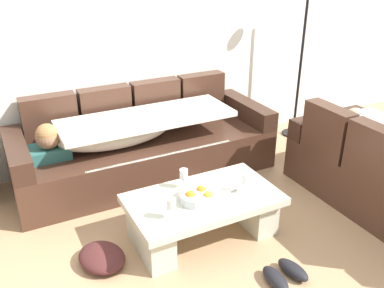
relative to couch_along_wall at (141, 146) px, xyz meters
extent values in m
plane|color=tan|center=(-0.14, -1.63, -0.33)|extent=(14.00, 14.00, 0.00)
cube|color=white|center=(-0.14, 0.52, 1.02)|extent=(9.00, 0.10, 2.70)
cube|color=#452A1F|center=(0.05, -0.03, -0.12)|extent=(2.60, 0.92, 0.42)
cube|color=#452A1F|center=(-0.79, 0.35, 0.32)|extent=(0.53, 0.16, 0.46)
cube|color=#452A1F|center=(-0.23, 0.35, 0.32)|extent=(0.53, 0.16, 0.46)
cube|color=#452A1F|center=(0.33, 0.35, 0.32)|extent=(0.53, 0.16, 0.46)
cube|color=#452A1F|center=(0.89, 0.35, 0.32)|extent=(0.53, 0.16, 0.46)
cube|color=#372219|center=(-1.16, -0.03, 0.19)|extent=(0.18, 0.92, 0.20)
cube|color=#372219|center=(1.26, -0.03, 0.19)|extent=(0.18, 0.92, 0.20)
cube|color=#2D6660|center=(-0.89, -0.04, 0.15)|extent=(0.36, 0.28, 0.11)
sphere|color=#936B4C|center=(-0.89, -0.08, 0.31)|extent=(0.21, 0.21, 0.21)
sphere|color=#9E7042|center=(-0.89, -0.08, 0.34)|extent=(0.20, 0.20, 0.20)
ellipsoid|color=silver|center=(-0.27, -0.08, 0.23)|extent=(1.10, 0.44, 0.28)
cube|color=silver|center=(0.05, -0.10, 0.33)|extent=(1.70, 0.60, 0.05)
cube|color=silver|center=(0.05, -0.47, -0.10)|extent=(1.44, 0.04, 0.38)
cube|color=#452A1F|center=(1.41, -1.65, 0.32)|extent=(0.16, 0.51, 0.46)
cube|color=#452A1F|center=(1.41, -1.11, 0.32)|extent=(0.16, 0.51, 0.46)
cube|color=#372219|center=(1.79, -0.75, 0.19)|extent=(0.92, 0.18, 0.20)
cube|color=#B23838|center=(1.80, -1.02, 0.15)|extent=(0.28, 0.36, 0.11)
sphere|color=beige|center=(1.84, -1.02, 0.31)|extent=(0.21, 0.21, 0.21)
sphere|color=#CCB793|center=(1.84, -1.02, 0.34)|extent=(0.20, 0.20, 0.20)
cube|color=beige|center=(0.07, -1.20, 0.02)|extent=(1.20, 0.68, 0.06)
cube|color=beige|center=(-0.39, -1.20, -0.17)|extent=(0.20, 0.54, 0.32)
cube|color=beige|center=(0.53, -1.20, -0.17)|extent=(0.20, 0.54, 0.32)
cylinder|color=silver|center=(0.00, -1.23, 0.09)|extent=(0.28, 0.28, 0.07)
sphere|color=orange|center=(0.06, -1.20, 0.11)|extent=(0.08, 0.08, 0.08)
sphere|color=orange|center=(-0.06, -1.23, 0.11)|extent=(0.08, 0.08, 0.08)
sphere|color=gold|center=(0.06, -1.30, 0.11)|extent=(0.08, 0.08, 0.08)
cylinder|color=silver|center=(-0.27, -1.36, 0.06)|extent=(0.06, 0.06, 0.01)
cylinder|color=silver|center=(-0.27, -1.36, 0.10)|extent=(0.01, 0.01, 0.07)
cylinder|color=silver|center=(-0.27, -1.36, 0.18)|extent=(0.07, 0.07, 0.08)
cylinder|color=silver|center=(0.40, -1.30, 0.06)|extent=(0.06, 0.06, 0.01)
cylinder|color=silver|center=(0.40, -1.30, 0.10)|extent=(0.01, 0.01, 0.07)
cylinder|color=silver|center=(0.40, -1.30, 0.18)|extent=(0.07, 0.07, 0.08)
cylinder|color=silver|center=(0.00, -1.01, 0.06)|extent=(0.06, 0.06, 0.01)
cylinder|color=silver|center=(0.00, -1.01, 0.10)|extent=(0.01, 0.01, 0.07)
cylinder|color=silver|center=(0.00, -1.01, 0.18)|extent=(0.07, 0.07, 0.08)
cube|color=white|center=(0.27, -1.16, 0.06)|extent=(0.32, 0.27, 0.01)
cylinder|color=black|center=(2.10, 0.12, -0.32)|extent=(0.28, 0.28, 0.02)
cylinder|color=black|center=(2.10, 0.12, 0.59)|extent=(0.03, 0.03, 1.80)
ellipsoid|color=black|center=(0.27, -1.92, -0.28)|extent=(0.14, 0.28, 0.09)
ellipsoid|color=black|center=(0.44, -1.91, -0.28)|extent=(0.16, 0.29, 0.09)
ellipsoid|color=#4C2323|center=(-0.76, -1.16, -0.27)|extent=(0.41, 0.47, 0.12)
camera|label=1|loc=(-1.30, -3.70, 1.84)|focal=39.54mm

